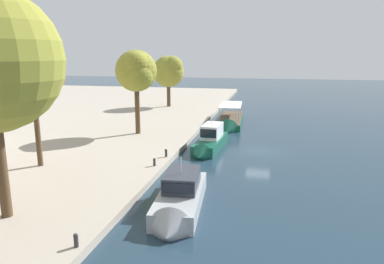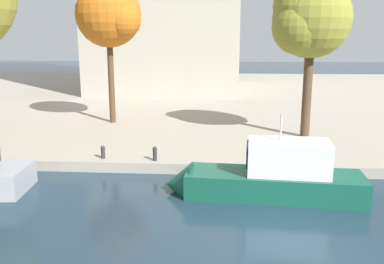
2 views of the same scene
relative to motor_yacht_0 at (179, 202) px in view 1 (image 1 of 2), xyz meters
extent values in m
plane|color=#1E3342|center=(15.73, -4.56, -0.60)|extent=(220.00, 220.00, 0.00)
cube|color=#9EA3A8|center=(0.58, 0.05, -0.26)|extent=(7.99, 3.36, 1.61)
cone|color=#9EA3A8|center=(-3.70, -0.32, -0.26)|extent=(1.42, 2.66, 2.57)
cube|color=#2D333D|center=(1.16, 0.10, 1.10)|extent=(3.68, 2.46, 1.12)
cube|color=black|center=(-0.19, -0.02, 1.16)|extent=(1.10, 2.10, 0.67)
cylinder|color=silver|center=(0.78, 0.07, 2.21)|extent=(0.08, 0.08, 1.09)
cube|color=#14513D|center=(15.67, 0.54, -0.26)|extent=(7.86, 2.81, 1.50)
cone|color=#14513D|center=(11.43, 0.85, -0.26)|extent=(1.35, 2.22, 2.14)
cube|color=white|center=(16.25, 0.49, 1.23)|extent=(3.59, 2.05, 1.49)
cube|color=black|center=(14.90, 0.59, 1.30)|extent=(1.05, 1.75, 0.89)
cylinder|color=silver|center=(15.87, 0.52, 2.57)|extent=(0.08, 0.08, 1.19)
cube|color=#14513D|center=(30.29, 0.03, -0.43)|extent=(12.06, 3.84, 1.23)
cone|color=#14513D|center=(23.84, -0.26, -0.43)|extent=(1.53, 3.04, 2.98)
cube|color=brown|center=(30.29, 0.03, 0.23)|extent=(11.81, 3.67, 0.08)
cylinder|color=#B2B2B7|center=(27.08, -1.44, 1.17)|extent=(0.10, 0.10, 1.80)
cylinder|color=#B2B2B7|center=(26.96, 1.20, 1.17)|extent=(0.10, 0.10, 1.80)
cylinder|color=#B2B2B7|center=(33.63, -1.15, 1.17)|extent=(0.10, 0.10, 1.80)
cylinder|color=#B2B2B7|center=(33.51, 1.50, 1.17)|extent=(0.10, 0.10, 1.80)
cube|color=silver|center=(30.29, 0.03, 2.13)|extent=(7.52, 3.37, 0.12)
cylinder|color=#2D2D33|center=(9.85, 3.80, 0.24)|extent=(0.23, 0.23, 0.58)
sphere|color=#2D2D33|center=(9.85, 3.80, 0.59)|extent=(0.25, 0.25, 0.25)
cylinder|color=#2D2D33|center=(-6.37, 3.71, 0.22)|extent=(0.23, 0.23, 0.56)
sphere|color=#2D2D33|center=(-6.37, 3.71, 0.56)|extent=(0.25, 0.25, 0.25)
cylinder|color=#2D2D33|center=(7.01, 4.01, 0.21)|extent=(0.22, 0.22, 0.52)
sphere|color=#2D2D33|center=(7.01, 4.01, 0.52)|extent=(0.25, 0.25, 0.25)
cylinder|color=#4C3823|center=(18.76, 9.94, 2.77)|extent=(0.58, 0.58, 5.65)
sphere|color=olive|center=(18.76, 9.94, 7.42)|extent=(4.85, 4.85, 4.85)
sphere|color=olive|center=(17.83, 9.55, 8.11)|extent=(3.06, 3.06, 3.06)
sphere|color=olive|center=(17.95, 9.35, 6.91)|extent=(3.38, 3.38, 3.38)
cylinder|color=#4C3823|center=(-4.08, 9.56, 3.01)|extent=(0.62, 0.62, 6.13)
cylinder|color=#4C3823|center=(5.01, 13.66, 3.04)|extent=(0.45, 0.45, 6.19)
sphere|color=#BC6019|center=(5.01, 13.66, 7.92)|extent=(4.76, 4.76, 4.76)
sphere|color=#BC6019|center=(5.02, 12.82, 8.12)|extent=(2.16, 2.16, 2.16)
sphere|color=#BC6019|center=(6.16, 12.96, 7.53)|extent=(2.73, 2.73, 2.73)
cylinder|color=#4C3823|center=(41.03, 12.46, 2.05)|extent=(0.65, 0.65, 4.20)
sphere|color=olive|center=(41.03, 12.46, 6.23)|extent=(5.56, 5.56, 5.56)
sphere|color=olive|center=(40.49, 11.46, 7.21)|extent=(3.47, 3.47, 3.47)
sphere|color=olive|center=(41.29, 13.11, 5.70)|extent=(3.67, 3.67, 3.67)
camera|label=1|loc=(-20.94, -5.42, 9.46)|focal=33.32mm
camera|label=2|loc=(13.34, -17.13, 6.31)|focal=39.05mm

